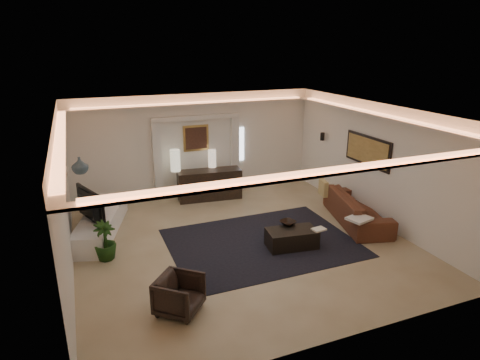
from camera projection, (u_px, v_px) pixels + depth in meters
name	position (u px, v px, depth m)	size (l,w,h in m)	color
floor	(242.00, 242.00, 9.22)	(7.00, 7.00, 0.00)	tan
ceiling	(242.00, 112.00, 8.31)	(7.00, 7.00, 0.00)	white
wall_back	(196.00, 145.00, 11.85)	(7.00, 7.00, 0.00)	white
wall_front	(337.00, 255.00, 5.68)	(7.00, 7.00, 0.00)	white
wall_left	(64.00, 203.00, 7.53)	(7.00, 7.00, 0.00)	white
wall_right	(376.00, 163.00, 10.00)	(7.00, 7.00, 0.00)	white
cove_soffit	(242.00, 126.00, 8.40)	(7.00, 7.00, 0.04)	silver
daylight_slit	(240.00, 144.00, 12.34)	(0.25, 0.03, 1.00)	white
area_rug	(262.00, 243.00, 9.19)	(4.00, 3.00, 0.01)	black
pilaster_left	(157.00, 161.00, 11.47)	(0.22, 0.20, 2.20)	silver
pilaster_right	(235.00, 154.00, 12.28)	(0.22, 0.20, 2.20)	silver
alcove_header	(196.00, 117.00, 11.51)	(2.52, 0.20, 0.12)	silver
painting_frame	(196.00, 138.00, 11.76)	(0.74, 0.04, 0.74)	tan
painting_canvas	(196.00, 138.00, 11.74)	(0.62, 0.02, 0.62)	#4C2D1E
art_panel_frame	(368.00, 151.00, 10.18)	(0.04, 1.64, 0.74)	black
art_panel_gold	(367.00, 151.00, 10.17)	(0.02, 1.50, 0.62)	tan
wall_sconce	(322.00, 136.00, 11.83)	(0.12, 0.12, 0.22)	black
wall_niche	(66.00, 171.00, 8.73)	(0.10, 0.55, 0.04)	silver
console	(210.00, 185.00, 11.70)	(1.77, 0.55, 0.88)	black
lamp_left	(175.00, 162.00, 11.41)	(0.27, 0.27, 0.60)	beige
lamp_right	(212.00, 159.00, 11.79)	(0.22, 0.22, 0.50)	beige
media_ledge	(101.00, 223.00, 9.63)	(0.69, 2.75, 0.52)	white
tv	(85.00, 208.00, 9.00)	(0.16, 1.25, 0.72)	black
figurine	(84.00, 200.00, 9.90)	(0.12, 0.12, 0.34)	black
ginger_jar	(80.00, 165.00, 8.45)	(0.33, 0.33, 0.34)	slate
plant	(105.00, 241.00, 8.38)	(0.45, 0.45, 0.81)	#1A390F
sofa	(357.00, 209.00, 10.18)	(0.93, 2.39, 0.70)	#432414
throw_blanket	(359.00, 219.00, 9.09)	(0.50, 0.41, 0.05)	beige
throw_pillow	(323.00, 188.00, 11.03)	(0.12, 0.41, 0.41)	tan
coffee_table	(292.00, 238.00, 8.95)	(1.06, 0.58, 0.40)	black
bowl	(288.00, 222.00, 9.14)	(0.34, 0.34, 0.08)	black
magazine	(319.00, 229.00, 8.87)	(0.28, 0.20, 0.03)	beige
armchair	(179.00, 295.00, 6.74)	(0.67, 0.69, 0.63)	black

